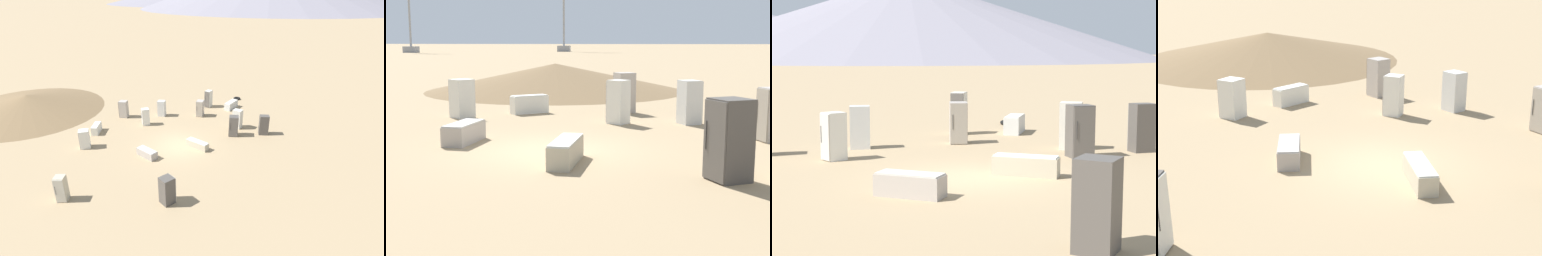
{
  "view_description": "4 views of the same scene",
  "coord_description": "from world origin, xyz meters",
  "views": [
    {
      "loc": [
        -16.85,
        -13.55,
        11.54
      ],
      "look_at": [
        0.3,
        -1.23,
        1.84
      ],
      "focal_mm": 28.0,
      "sensor_mm": 36.0,
      "label": 1
    },
    {
      "loc": [
        2.61,
        -14.25,
        2.99
      ],
      "look_at": [
        0.88,
        -0.42,
        0.72
      ],
      "focal_mm": 50.0,
      "sensor_mm": 36.0,
      "label": 2
    },
    {
      "loc": [
        -17.46,
        -4.59,
        3.64
      ],
      "look_at": [
        -0.41,
        0.09,
        1.48
      ],
      "focal_mm": 60.0,
      "sensor_mm": 36.0,
      "label": 3
    },
    {
      "loc": [
        -3.54,
        -14.44,
        5.94
      ],
      "look_at": [
        -0.9,
        0.37,
        1.11
      ],
      "focal_mm": 50.0,
      "sensor_mm": 36.0,
      "label": 4
    }
  ],
  "objects": [
    {
      "name": "mountain_ridge_0",
      "position": [
        206.85,
        78.46,
        15.07
      ],
      "size": [
        185.72,
        185.72,
        30.13
      ],
      "color": "gray",
      "rests_on": "ground_plane"
    },
    {
      "name": "discarded_fridge_3",
      "position": [
        10.16,
        0.68,
        0.39
      ],
      "size": [
        1.92,
        0.72,
        0.78
      ],
      "rotation": [
        0.0,
        0.0,
        4.74
      ],
      "color": "silver",
      "rests_on": "ground_plane"
    },
    {
      "name": "discarded_fridge_4",
      "position": [
        6.21,
        -4.71,
        0.87
      ],
      "size": [
        0.96,
        1.0,
        1.74
      ],
      "rotation": [
        0.0,
        0.0,
        5.26
      ],
      "color": "#4C4742",
      "rests_on": "ground_plane"
    },
    {
      "name": "discarded_fridge_0",
      "position": [
        -5.96,
        -3.93,
        0.87
      ],
      "size": [
        0.93,
        0.88,
        1.73
      ],
      "rotation": [
        0.0,
        0.0,
        4.47
      ],
      "color": "#4C4742",
      "rests_on": "ground_plane"
    },
    {
      "name": "discarded_fridge_2",
      "position": [
        6.44,
        2.19,
        0.81
      ],
      "size": [
        0.93,
        0.87,
        1.62
      ],
      "rotation": [
        0.0,
        0.0,
        1.91
      ],
      "color": "#A89E93",
      "rests_on": "ground_plane"
    },
    {
      "name": "scrap_tire",
      "position": [
        13.19,
        1.56,
        0.1
      ],
      "size": [
        0.81,
        0.81,
        0.2
      ],
      "color": "black",
      "rests_on": "ground_plane"
    },
    {
      "name": "discarded_fridge_8",
      "position": [
        9.15,
        2.94,
        0.91
      ],
      "size": [
        0.78,
        0.61,
        1.83
      ],
      "rotation": [
        0.0,
        0.0,
        1.6
      ],
      "color": "beige",
      "rests_on": "ground_plane"
    },
    {
      "name": "discarded_fridge_14",
      "position": [
        0.71,
        -1.47,
        0.3
      ],
      "size": [
        0.67,
        1.95,
        0.6
      ],
      "rotation": [
        0.0,
        0.0,
        6.22
      ],
      "color": "#B2A88E",
      "rests_on": "ground_plane"
    },
    {
      "name": "discarded_fridge_11",
      "position": [
        4.43,
        -2.69,
        0.89
      ],
      "size": [
        1.04,
        1.04,
        1.79
      ],
      "rotation": [
        0.0,
        0.0,
        2.06
      ],
      "color": "#4C4742",
      "rests_on": "ground_plane"
    },
    {
      "name": "discarded_fridge_6",
      "position": [
        6.09,
        -2.2,
        0.87
      ],
      "size": [
        0.67,
        0.79,
        1.75
      ],
      "rotation": [
        0.0,
        0.0,
        4.72
      ],
      "color": "beige",
      "rests_on": "ground_plane"
    },
    {
      "name": "discarded_fridge_10",
      "position": [
        1.67,
        5.13,
        0.8
      ],
      "size": [
        0.89,
        0.87,
        1.59
      ],
      "rotation": [
        0.0,
        0.0,
        0.97
      ],
      "color": "silver",
      "rests_on": "ground_plane"
    },
    {
      "name": "discarded_fridge_7",
      "position": [
        -2.69,
        0.86,
        0.3
      ],
      "size": [
        0.82,
        1.8,
        0.6
      ],
      "rotation": [
        0.0,
        0.0,
        3.04
      ],
      "color": "#A89E93",
      "rests_on": "ground_plane"
    },
    {
      "name": "discarded_fridge_9",
      "position": [
        4.25,
        5.37,
        0.79
      ],
      "size": [
        0.92,
        0.93,
        1.59
      ],
      "rotation": [
        0.0,
        0.0,
        5.14
      ],
      "color": "silver",
      "rests_on": "ground_plane"
    },
    {
      "name": "ground_plane",
      "position": [
        0.0,
        0.0,
        0.0
      ],
      "size": [
        1000.0,
        1000.0,
        0.0
      ],
      "primitive_type": "plane",
      "color": "#9E8460"
    }
  ]
}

